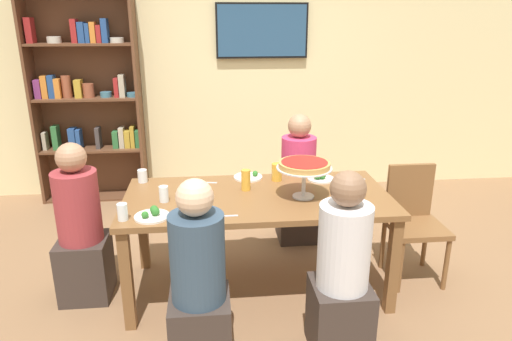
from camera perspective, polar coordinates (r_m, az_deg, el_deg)
The scene contains 23 objects.
ground_plane at distance 3.59m, azimuth 0.17°, elevation -14.12°, with size 12.00×12.00×0.00m, color #846042.
rear_partition at distance 5.24m, azimuth -2.42°, elevation 12.67°, with size 8.00×0.12×2.80m, color beige.
dining_table at distance 3.28m, azimuth 0.18°, elevation -4.42°, with size 1.86×0.90×0.74m.
bookshelf at distance 5.24m, azimuth -20.07°, elevation 8.61°, with size 1.10×0.30×2.21m.
television at distance 5.15m, azimuth 0.74°, elevation 16.84°, with size 0.98×0.05×0.57m.
diner_far_right at distance 4.11m, azimuth 5.16°, elevation -2.10°, with size 0.34×0.34×1.15m.
diner_near_left at distance 2.66m, azimuth -7.04°, elevation -14.54°, with size 0.34×0.34×1.15m.
diner_head_west at distance 3.47m, azimuth -20.73°, elevation -7.34°, with size 0.34×0.34×1.15m.
diner_near_right at distance 2.79m, azimuth 10.55°, elevation -13.00°, with size 0.34×0.34×1.15m.
chair_head_east at distance 3.73m, azimuth 18.81°, elevation -5.43°, with size 0.40×0.40×0.87m.
deep_dish_pizza_stand at distance 3.16m, azimuth 5.97°, elevation 0.43°, with size 0.38×0.38×0.26m.
salad_plate_near_diner at distance 3.59m, azimuth -0.91°, elevation -0.73°, with size 0.22×0.22×0.06m.
salad_plate_far_diner at distance 2.97m, azimuth -12.67°, elevation -5.33°, with size 0.22×0.22×0.07m.
salad_plate_spare at distance 3.57m, azimuth 7.96°, elevation -0.87°, with size 0.21×0.21×0.07m.
beer_glass_amber_tall at distance 3.32m, azimuth -1.26°, elevation -1.18°, with size 0.07×0.07×0.15m, color gold.
beer_glass_amber_short at distance 3.30m, azimuth 12.25°, elevation -1.84°, with size 0.07×0.07×0.14m, color gold.
beer_glass_amber_spare at distance 3.52m, azimuth 2.58°, elevation -0.19°, with size 0.08×0.08×0.13m, color gold.
water_glass_clear_near at distance 3.59m, azimuth -13.81°, elevation -0.66°, with size 0.07×0.07×0.10m, color white.
water_glass_clear_far at distance 3.19m, azimuth -11.29°, elevation -2.85°, with size 0.06×0.06×0.11m, color white.
water_glass_clear_spare at distance 2.97m, azimuth -16.13°, elevation -4.92°, with size 0.06×0.06×0.11m, color white.
cutlery_fork_near at distance 2.92m, azimuth -3.99°, elevation -5.64°, with size 0.18×0.02×0.01m, color silver.
cutlery_knife_near at distance 3.65m, azimuth 11.89°, elevation -0.96°, with size 0.18×0.02×0.01m, color silver.
cutlery_fork_far at distance 3.51m, azimuth -6.29°, elevation -1.48°, with size 0.18×0.02×0.01m, color silver.
Camera 1 is at (-0.32, -3.00, 1.94)m, focal length 32.47 mm.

